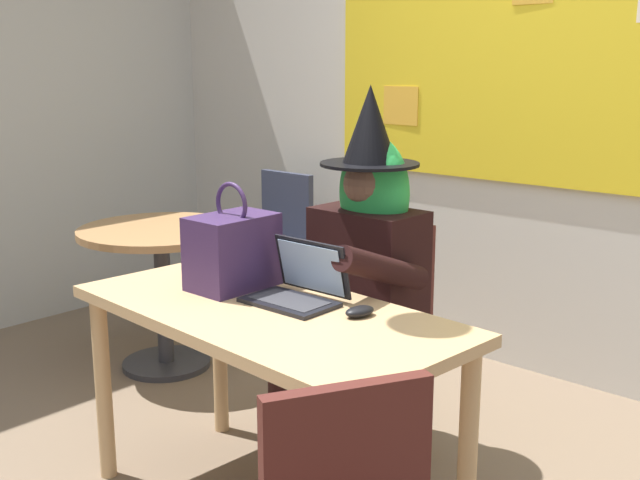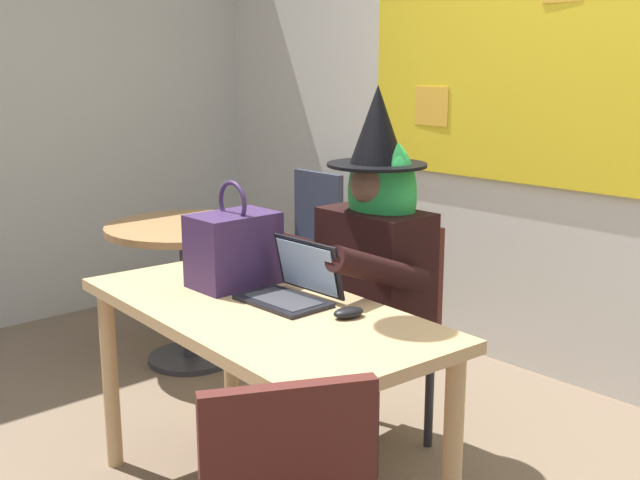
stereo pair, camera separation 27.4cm
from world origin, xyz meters
name	(u,v)px [view 1 (the left image)]	position (x,y,z in m)	size (l,w,h in m)	color
wall_back_bulletin	(547,76)	(0.00, 1.79, 1.46)	(5.27, 2.00, 2.90)	beige
desk_main	(267,338)	(-0.05, -0.02, 0.64)	(1.40, 0.74, 0.75)	tan
chair_at_desk	(376,321)	(-0.13, 0.67, 0.51)	(0.45, 0.45, 0.90)	#4C1E19
person_costumed	(358,258)	(-0.12, 0.54, 0.80)	(0.59, 0.65, 1.45)	black
laptop	(298,288)	(-0.02, 0.10, 0.79)	(0.31, 0.24, 0.20)	black
computer_mouse	(360,311)	(0.24, 0.11, 0.76)	(0.06, 0.10, 0.03)	black
handbag	(233,250)	(-0.30, 0.07, 0.88)	(0.20, 0.30, 0.38)	#38234C
side_table_round	(162,264)	(-1.40, 0.56, 0.54)	(0.81, 0.81, 0.73)	#A37547
chair_spare_by_window	(274,243)	(-1.40, 1.35, 0.51)	(0.42, 0.42, 0.91)	#2D3347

